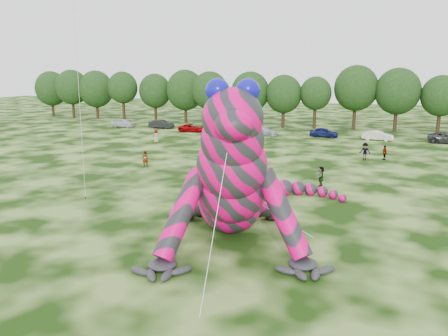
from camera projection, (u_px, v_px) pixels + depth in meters
ground at (123, 272)px, 21.28m from camera, size 240.00×240.00×0.00m
inflatable_gecko at (230, 154)px, 26.38m from camera, size 21.05×22.78×9.27m
tree_0 at (52, 94)px, 92.52m from camera, size 6.91×6.22×9.51m
tree_1 at (72, 94)px, 89.37m from camera, size 6.74×6.07×9.81m
tree_2 at (96, 95)px, 88.30m from camera, size 7.04×6.34×9.64m
tree_3 at (123, 96)px, 84.39m from camera, size 5.81×5.23×9.44m
tree_4 at (155, 97)px, 83.96m from camera, size 6.22×5.60×9.06m
tree_5 at (185, 96)px, 81.50m from camera, size 7.16×6.44×9.80m
tree_6 at (210, 98)px, 78.10m from camera, size 6.52×5.86×9.49m
tree_7 at (250, 99)px, 75.78m from camera, size 6.68×6.01×9.48m
tree_8 at (284, 101)px, 74.09m from camera, size 6.14×5.53×8.94m
tree_9 at (315, 103)px, 72.73m from camera, size 5.27×4.74×8.68m
tree_10 at (355, 98)px, 71.60m from camera, size 7.09×6.38×10.50m
tree_11 at (397, 100)px, 69.21m from camera, size 7.01×6.31×10.07m
tree_12 at (440, 105)px, 66.88m from camera, size 5.99×5.39×8.97m
car_0 at (124, 123)px, 75.48m from camera, size 4.43×2.02×1.47m
car_1 at (161, 124)px, 74.07m from camera, size 4.39×1.65×1.43m
car_2 at (192, 128)px, 69.76m from camera, size 4.56×2.24×1.25m
car_3 at (263, 131)px, 65.89m from camera, size 4.91×2.67×1.35m
car_4 at (324, 132)px, 64.20m from camera, size 4.19×1.78×1.41m
car_5 at (378, 135)px, 61.17m from camera, size 4.33×1.89×1.38m
spectator_0 at (145, 159)px, 44.27m from camera, size 0.72×0.68×1.65m
spectator_2 at (365, 151)px, 47.68m from camera, size 1.32×0.89×1.90m
spectator_3 at (384, 153)px, 47.88m from camera, size 0.78×0.99×1.58m
spectator_5 at (321, 177)px, 36.73m from camera, size 0.58×1.64×1.74m
spectator_4 at (156, 136)px, 59.18m from camera, size 0.99×0.76×1.79m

